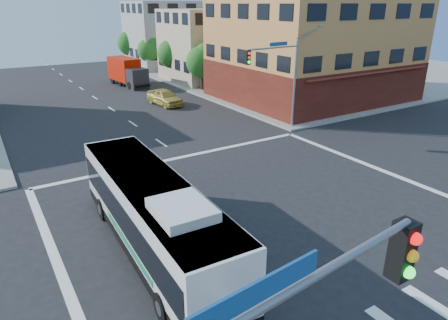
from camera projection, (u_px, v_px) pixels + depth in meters
ground at (269, 217)px, 19.37m from camera, size 120.00×120.00×0.00m
sidewalk_ne at (307, 67)px, 64.22m from camera, size 50.00×50.00×0.15m
corner_building_ne at (314, 42)px, 41.65m from camera, size 18.10×15.44×14.00m
building_east_near at (214, 45)px, 52.91m from camera, size 12.06×10.06×9.00m
building_east_far at (169, 35)px, 63.78m from camera, size 12.06×10.06×10.00m
signal_mast_ne at (280, 69)px, 30.40m from camera, size 7.91×1.13×8.07m
street_tree_a at (202, 60)px, 45.96m from camera, size 3.60×3.60×5.53m
street_tree_b at (173, 52)px, 52.22m from camera, size 3.80×3.80×5.79m
street_tree_c at (150, 49)px, 58.64m from camera, size 3.40×3.40×5.29m
street_tree_d at (131, 42)px, 64.80m from camera, size 4.00×4.00×6.03m
transit_bus at (153, 215)px, 16.03m from camera, size 2.99×12.03×3.54m
box_truck at (127, 72)px, 49.79m from camera, size 2.92×7.59×3.33m
parked_car at (165, 97)px, 40.43m from camera, size 2.48×4.94×1.61m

